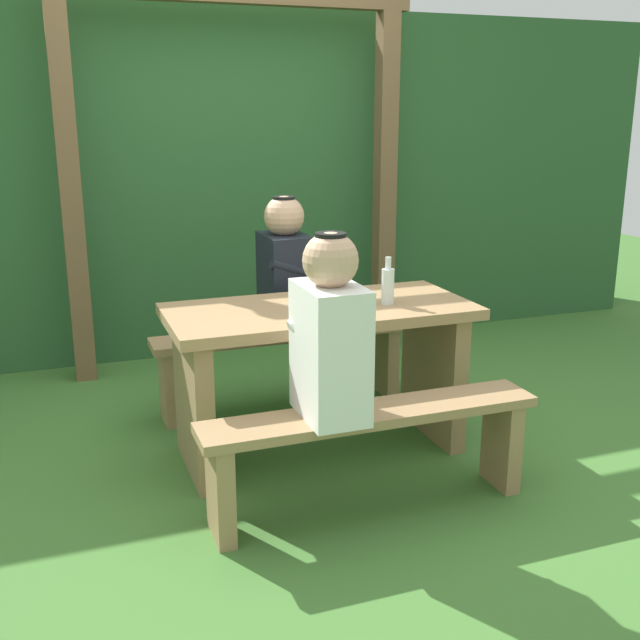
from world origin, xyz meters
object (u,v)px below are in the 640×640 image
object	(u,v)px
person_white_shirt	(330,334)
picnic_table	(320,354)
bench_near	(371,438)
bench_far	(282,352)
bottle_left	(388,285)
person_black_coat	(285,270)
drinking_glass	(304,293)
cell_phone	(360,299)

from	to	relation	value
person_white_shirt	picnic_table	bearing A→B (deg)	73.32
bench_near	bench_far	size ratio (longest dim) A/B	1.00
bottle_left	person_black_coat	bearing A→B (deg)	113.70
person_white_shirt	drinking_glass	size ratio (longest dim) A/B	9.26
person_black_coat	cell_phone	bearing A→B (deg)	-70.12
person_white_shirt	bottle_left	distance (m)	0.72
picnic_table	drinking_glass	world-z (taller)	drinking_glass
person_white_shirt	bench_near	bearing A→B (deg)	-1.07
bottle_left	bench_near	bearing A→B (deg)	-120.26
person_white_shirt	bottle_left	xyz separation A→B (m)	(0.49, 0.53, 0.04)
picnic_table	bench_far	size ratio (longest dim) A/B	1.00
bottle_left	cell_phone	size ratio (longest dim) A/B	1.57
person_black_coat	bottle_left	bearing A→B (deg)	-66.30
bench_near	person_black_coat	world-z (taller)	person_black_coat
person_white_shirt	person_black_coat	xyz separation A→B (m)	(0.20, 1.18, 0.00)
drinking_glass	bench_far	bearing A→B (deg)	85.54
person_white_shirt	cell_phone	distance (m)	0.75
bench_near	person_black_coat	xyz separation A→B (m)	(0.02, 1.19, 0.46)
person_black_coat	cell_phone	xyz separation A→B (m)	(0.20, -0.55, -0.05)
bench_near	cell_phone	xyz separation A→B (m)	(0.22, 0.64, 0.41)
person_black_coat	cell_phone	distance (m)	0.58
drinking_glass	cell_phone	xyz separation A→B (m)	(0.26, -0.07, -0.03)
bench_far	person_white_shirt	distance (m)	1.28
person_white_shirt	bench_far	bearing A→B (deg)	81.51
bench_far	bottle_left	distance (m)	0.88
person_white_shirt	drinking_glass	distance (m)	0.71
picnic_table	person_black_coat	world-z (taller)	person_black_coat
picnic_table	cell_phone	xyz separation A→B (m)	(0.22, 0.04, 0.23)
bench_near	person_white_shirt	distance (m)	0.49
bench_near	person_black_coat	bearing A→B (deg)	89.03
bench_far	cell_phone	size ratio (longest dim) A/B	10.00
cell_phone	bottle_left	bearing A→B (deg)	-32.96
picnic_table	bench_near	size ratio (longest dim) A/B	1.00
person_white_shirt	drinking_glass	world-z (taller)	person_white_shirt
bottle_left	bench_far	bearing A→B (deg)	115.05
bottle_left	cell_phone	distance (m)	0.16
picnic_table	bench_near	xyz separation A→B (m)	(0.00, -0.59, -0.18)
bottle_left	person_white_shirt	bearing A→B (deg)	-132.74
bench_far	bottle_left	bearing A→B (deg)	-64.95
picnic_table	person_white_shirt	distance (m)	0.68
person_white_shirt	cell_phone	world-z (taller)	person_white_shirt
cell_phone	bench_near	bearing A→B (deg)	-91.54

